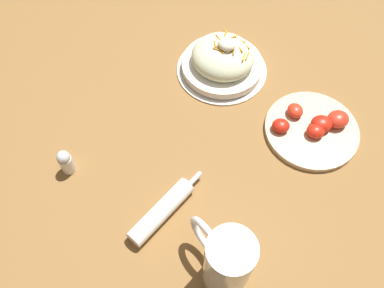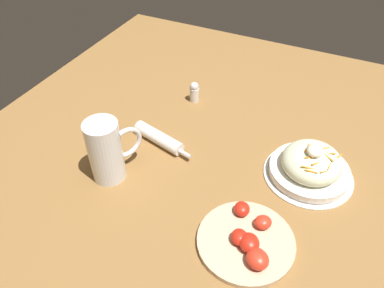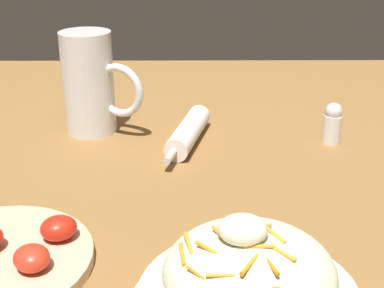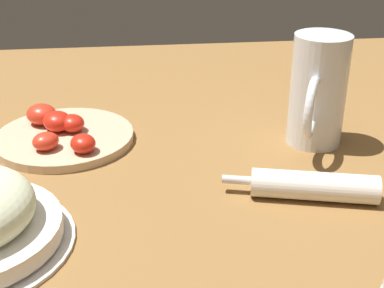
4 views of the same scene
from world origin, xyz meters
name	(u,v)px [view 3 (image 3 of 4)]	position (x,y,z in m)	size (l,w,h in m)	color
ground_plane	(190,209)	(0.00, 0.00, 0.00)	(1.43, 1.43, 0.00)	olive
salad_plate	(251,286)	(-0.05, 0.19, 0.03)	(0.22, 0.22, 0.10)	white
beer_mug	(92,90)	(0.16, -0.26, 0.07)	(0.13, 0.09, 0.16)	white
napkin_roll	(188,132)	(0.00, -0.20, 0.02)	(0.07, 0.19, 0.04)	white
salt_shaker	(334,123)	(-0.22, -0.20, 0.03)	(0.03, 0.03, 0.07)	white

